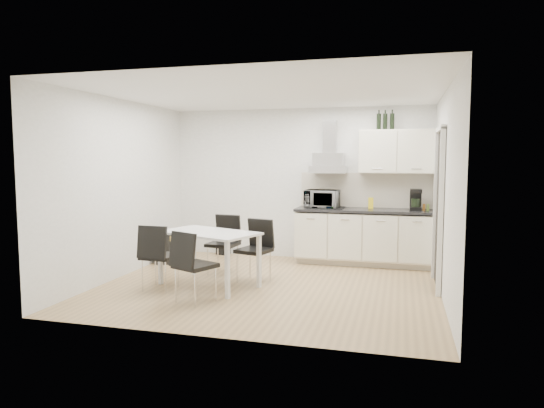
# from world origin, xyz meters

# --- Properties ---
(ground) EXTENTS (4.50, 4.50, 0.00)m
(ground) POSITION_xyz_m (0.00, 0.00, 0.00)
(ground) COLOR tan
(ground) RESTS_ON ground
(wall_back) EXTENTS (4.50, 0.10, 2.60)m
(wall_back) POSITION_xyz_m (0.00, 2.00, 1.30)
(wall_back) COLOR white
(wall_back) RESTS_ON ground
(wall_front) EXTENTS (4.50, 0.10, 2.60)m
(wall_front) POSITION_xyz_m (0.00, -2.00, 1.30)
(wall_front) COLOR white
(wall_front) RESTS_ON ground
(wall_left) EXTENTS (0.10, 4.00, 2.60)m
(wall_left) POSITION_xyz_m (-2.25, 0.00, 1.30)
(wall_left) COLOR white
(wall_left) RESTS_ON ground
(wall_right) EXTENTS (0.10, 4.00, 2.60)m
(wall_right) POSITION_xyz_m (2.25, 0.00, 1.30)
(wall_right) COLOR white
(wall_right) RESTS_ON ground
(ceiling) EXTENTS (4.50, 4.50, 0.00)m
(ceiling) POSITION_xyz_m (0.00, 0.00, 2.60)
(ceiling) COLOR white
(ceiling) RESTS_ON wall_back
(doorway) EXTENTS (0.08, 1.04, 2.10)m
(doorway) POSITION_xyz_m (2.21, 0.55, 1.05)
(doorway) COLOR white
(doorway) RESTS_ON ground
(kitchenette) EXTENTS (2.22, 0.64, 2.52)m
(kitchenette) POSITION_xyz_m (1.18, 1.73, 0.83)
(kitchenette) COLOR beige
(kitchenette) RESTS_ON ground
(dining_table) EXTENTS (1.50, 1.16, 0.75)m
(dining_table) POSITION_xyz_m (-0.79, -0.21, 0.66)
(dining_table) COLOR white
(dining_table) RESTS_ON ground
(chair_far_left) EXTENTS (0.48, 0.54, 0.88)m
(chair_far_left) POSITION_xyz_m (-0.86, 0.51, 0.44)
(chair_far_left) COLOR black
(chair_far_left) RESTS_ON ground
(chair_far_right) EXTENTS (0.55, 0.60, 0.88)m
(chair_far_right) POSITION_xyz_m (-0.26, 0.15, 0.44)
(chair_far_right) COLOR black
(chair_far_right) RESTS_ON ground
(chair_near_left) EXTENTS (0.45, 0.51, 0.88)m
(chair_near_left) POSITION_xyz_m (-1.34, -0.55, 0.44)
(chair_near_left) COLOR black
(chair_near_left) RESTS_ON ground
(chair_near_right) EXTENTS (0.60, 0.64, 0.88)m
(chair_near_right) POSITION_xyz_m (-0.66, -0.96, 0.44)
(chair_near_right) COLOR black
(chair_near_right) RESTS_ON ground
(guitar_amp) EXTENTS (0.40, 0.64, 0.50)m
(guitar_amp) POSITION_xyz_m (-2.11, 1.09, 0.25)
(guitar_amp) COLOR black
(guitar_amp) RESTS_ON ground
(floor_speaker) EXTENTS (0.23, 0.22, 0.34)m
(floor_speaker) POSITION_xyz_m (-1.38, 1.90, 0.17)
(floor_speaker) COLOR black
(floor_speaker) RESTS_ON ground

